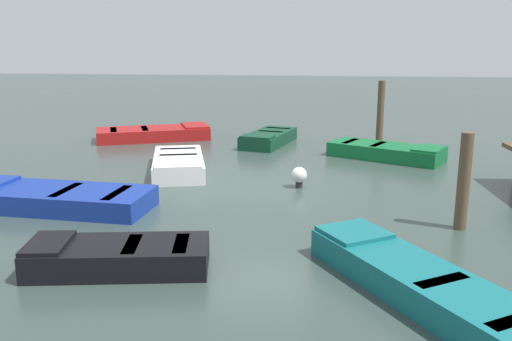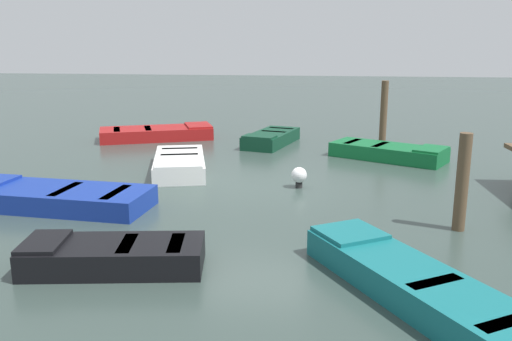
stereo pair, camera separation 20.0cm
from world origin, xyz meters
name	(u,v)px [view 2 (the right image)]	position (x,y,z in m)	size (l,w,h in m)	color
ground_plane	(256,185)	(0.00, 0.00, 0.00)	(80.00, 80.00, 0.00)	#33423D
rowboat_white	(179,163)	(-1.09, -2.13, 0.22)	(3.23, 1.97, 0.46)	silver
rowboat_blue	(51,197)	(2.24, -3.90, 0.22)	(1.71, 4.07, 0.46)	navy
rowboat_teal	(416,284)	(5.47, 2.82, 0.22)	(3.91, 2.97, 0.46)	#14666B
rowboat_black	(113,255)	(5.03, -1.47, 0.22)	(1.44, 2.74, 0.46)	black
rowboat_green	(389,152)	(-3.32, 3.37, 0.22)	(2.54, 3.36, 0.46)	#0F602D
rowboat_red	(157,133)	(-5.55, -4.13, 0.22)	(2.71, 3.97, 0.46)	maroon
rowboat_dark_green	(271,138)	(-5.09, -0.18, 0.22)	(2.87, 1.72, 0.46)	#0C3823
mooring_piling_center	(462,182)	(2.60, 3.99, 0.88)	(0.22, 0.22, 1.76)	brown
mooring_piling_near_right	(384,112)	(-6.09, 3.44, 1.01)	(0.23, 0.23, 2.02)	brown
marker_buoy	(299,176)	(0.10, 1.01, 0.29)	(0.36, 0.36, 0.48)	#262626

